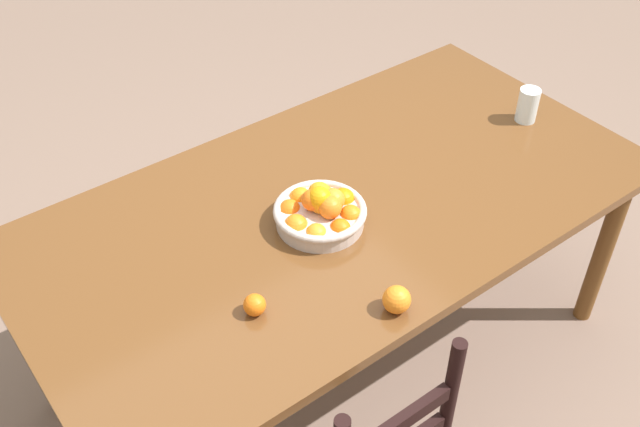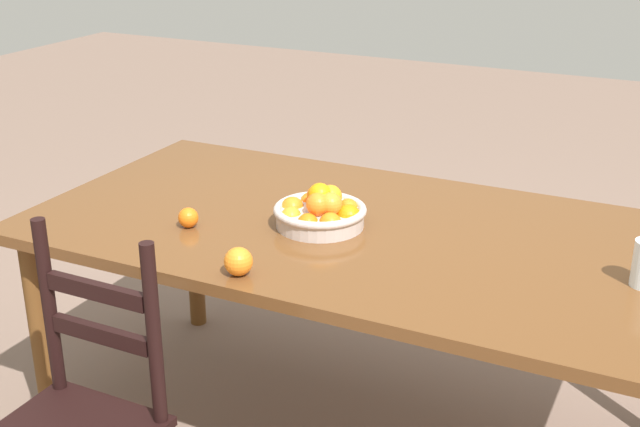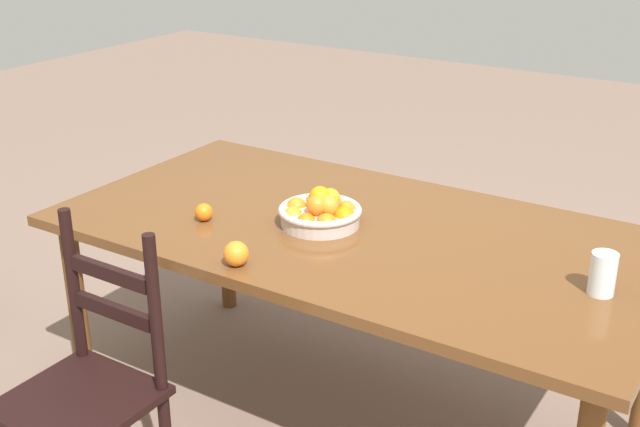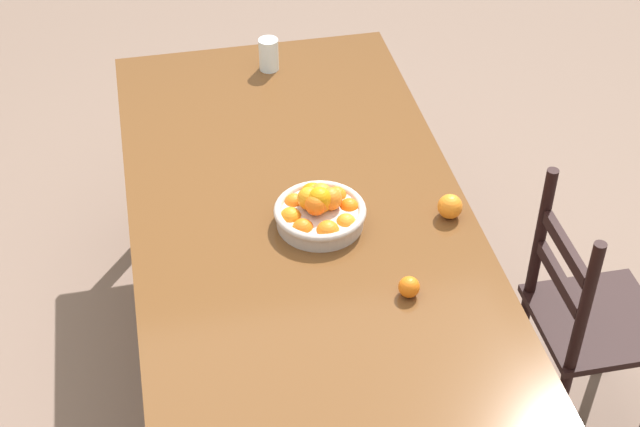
% 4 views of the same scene
% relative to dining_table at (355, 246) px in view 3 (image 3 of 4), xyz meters
% --- Properties ---
extents(ground_plane, '(12.00, 12.00, 0.00)m').
position_rel_dining_table_xyz_m(ground_plane, '(0.00, 0.00, -0.69)').
color(ground_plane, '#7A6254').
extents(dining_table, '(1.99, 1.04, 0.76)m').
position_rel_dining_table_xyz_m(dining_table, '(0.00, 0.00, 0.00)').
color(dining_table, brown).
rests_on(dining_table, ground).
extents(chair_near_window, '(0.39, 0.39, 0.94)m').
position_rel_dining_table_xyz_m(chair_near_window, '(0.39, 0.84, -0.24)').
color(chair_near_window, black).
rests_on(chair_near_window, ground).
extents(fruit_bowl, '(0.28, 0.28, 0.13)m').
position_rel_dining_table_xyz_m(fruit_bowl, '(0.11, 0.05, 0.12)').
color(fruit_bowl, beige).
rests_on(fruit_bowl, dining_table).
extents(orange_loose_0, '(0.06, 0.06, 0.06)m').
position_rel_dining_table_xyz_m(orange_loose_0, '(0.46, 0.23, 0.10)').
color(orange_loose_0, orange).
rests_on(orange_loose_0, dining_table).
extents(orange_loose_1, '(0.08, 0.08, 0.08)m').
position_rel_dining_table_xyz_m(orange_loose_1, '(0.15, 0.44, 0.11)').
color(orange_loose_1, orange).
rests_on(orange_loose_1, dining_table).
extents(drinking_glass, '(0.07, 0.07, 0.12)m').
position_rel_dining_table_xyz_m(drinking_glass, '(-0.80, 0.04, 0.13)').
color(drinking_glass, silver).
rests_on(drinking_glass, dining_table).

